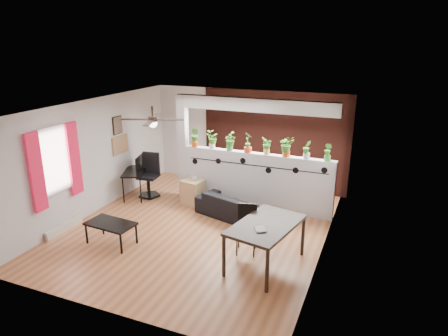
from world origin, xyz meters
TOP-DOWN VIEW (x-y plane):
  - room_shell at (0.00, 0.00)m, footprint 6.30×7.10m
  - partition_wall at (0.80, 1.50)m, footprint 3.60×0.18m
  - ceiling_header at (0.80, 1.50)m, footprint 3.60×0.18m
  - pier_column at (-1.11, 1.50)m, footprint 0.22×0.20m
  - brick_panel at (0.80, 2.97)m, footprint 3.90×0.05m
  - vine_decal at (0.80, 1.40)m, footprint 3.31×0.01m
  - window_assembly at (-2.56, -1.20)m, footprint 0.09×1.30m
  - baseboard_heater at (-2.54, -1.20)m, footprint 0.08×1.00m
  - corkboard at (-2.58, 0.95)m, footprint 0.03×0.60m
  - framed_art at (-2.58, 0.90)m, footprint 0.03×0.34m
  - ceiling_fan at (-0.80, -0.30)m, footprint 1.19×1.19m
  - potted_plant_0 at (-0.78, 1.50)m, footprint 0.29×0.26m
  - potted_plant_1 at (-0.33, 1.50)m, footprint 0.26×0.23m
  - potted_plant_2 at (0.12, 1.50)m, footprint 0.27×0.28m
  - potted_plant_3 at (0.57, 1.50)m, footprint 0.33×0.32m
  - potted_plant_4 at (1.03, 1.50)m, footprint 0.20×0.22m
  - potted_plant_5 at (1.48, 1.50)m, footprint 0.30×0.28m
  - potted_plant_6 at (1.93, 1.50)m, footprint 0.26×0.25m
  - potted_plant_7 at (2.38, 1.50)m, footprint 0.25×0.24m
  - sofa at (0.57, 0.78)m, footprint 1.90×1.16m
  - cube_shelf at (-0.70, 1.16)m, footprint 0.56×0.52m
  - cup at (-0.65, 1.16)m, footprint 0.14×0.14m
  - computer_desk at (-2.25, 1.01)m, footprint 0.84×1.08m
  - monitor at (-2.25, 1.16)m, footprint 0.35×0.15m
  - office_chair at (-1.93, 1.18)m, footprint 0.57×0.57m
  - dining_table at (1.74, -0.88)m, footprint 1.18×1.63m
  - book at (1.64, -1.18)m, footprint 0.27×0.29m
  - folding_chair at (1.26, -0.50)m, footprint 0.45×0.45m
  - coffee_table at (-1.28, -1.26)m, footprint 0.99×0.61m

SIDE VIEW (x-z plane):
  - baseboard_heater at x=-2.54m, z-range 0.00..0.18m
  - sofa at x=0.57m, z-range 0.00..0.52m
  - cube_shelf at x=-0.70m, z-range 0.00..0.60m
  - coffee_table at x=-1.28m, z-range 0.17..0.62m
  - office_chair at x=-1.93m, z-range -0.06..1.04m
  - folding_chair at x=1.26m, z-range 0.08..1.01m
  - computer_desk at x=-2.25m, z-range 0.28..0.98m
  - cup at x=-0.65m, z-range 0.60..0.71m
  - partition_wall at x=0.80m, z-range 0.00..1.35m
  - dining_table at x=1.74m, z-range 0.32..1.13m
  - monitor at x=-2.25m, z-range 0.70..0.89m
  - book at x=1.64m, z-range 0.81..0.83m
  - vine_decal at x=0.80m, z-range 0.93..1.23m
  - room_shell at x=0.00m, z-range -0.15..2.75m
  - pier_column at x=-1.11m, z-range 0.00..2.60m
  - brick_panel at x=0.80m, z-range 0.00..2.60m
  - corkboard at x=-2.58m, z-range 1.12..1.58m
  - window_assembly at x=-2.56m, z-range 0.73..2.28m
  - potted_plant_4 at x=1.03m, z-range 1.36..1.76m
  - potted_plant_7 at x=2.38m, z-range 1.36..1.76m
  - potted_plant_6 at x=1.93m, z-range 1.36..1.78m
  - potted_plant_1 at x=-0.33m, z-range 1.36..1.78m
  - potted_plant_2 at x=0.12m, z-range 1.36..1.79m
  - potted_plant_5 at x=1.48m, z-range 1.36..1.83m
  - potted_plant_0 at x=-0.78m, z-range 1.36..1.83m
  - potted_plant_3 at x=0.57m, z-range 1.36..1.85m
  - framed_art at x=-2.58m, z-range 1.63..2.07m
  - ceiling_fan at x=-0.80m, z-range 2.10..2.53m
  - ceiling_header at x=0.80m, z-range 2.30..2.60m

